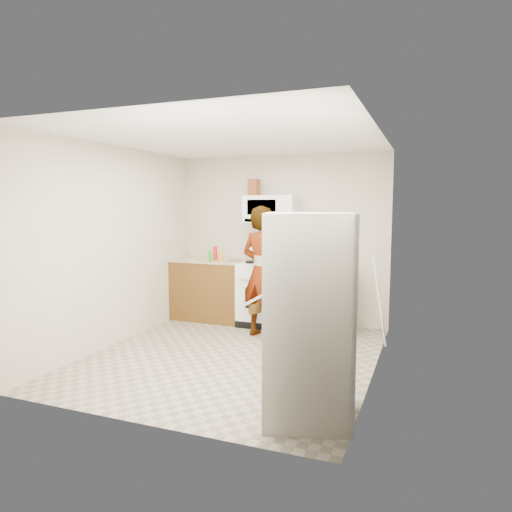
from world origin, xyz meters
The scene contains 20 objects.
floor centered at (0.00, 0.00, 0.00)m, with size 3.60×3.60×0.00m, color gray.
back_wall centered at (0.00, 1.79, 1.25)m, with size 3.20×0.02×2.50m, color beige.
right_wall centered at (1.59, 0.00, 1.25)m, with size 0.02×3.60×2.50m, color beige.
cabinet_left centered at (-1.04, 1.49, 0.45)m, with size 1.12×0.62×0.90m, color brown.
counter_left centered at (-1.04, 1.49, 0.92)m, with size 1.14×0.64×0.04m, color tan.
cabinet_right centered at (0.68, 1.49, 0.45)m, with size 0.80×0.62×0.90m, color brown.
counter_right centered at (0.68, 1.49, 0.92)m, with size 0.82×0.64×0.04m, color tan.
gas_range centered at (-0.10, 1.48, 0.49)m, with size 0.76×0.65×1.13m.
microwave centered at (-0.10, 1.61, 1.70)m, with size 0.76×0.38×0.40m, color white.
person centered at (0.05, 0.87, 0.88)m, with size 0.64×0.42×1.75m, color tan.
fridge centered at (1.20, -1.19, 0.85)m, with size 0.70×0.70×1.70m, color beige.
kettle centered at (0.89, 1.70, 1.02)m, with size 0.15×0.15×0.17m, color silver.
jug centered at (-0.35, 1.56, 2.02)m, with size 0.14×0.14×0.24m, color brown.
saucepan centered at (-0.29, 1.60, 1.01)m, with size 0.20×0.20×0.11m, color silver.
tray centered at (-0.01, 1.38, 0.96)m, with size 0.25×0.16×0.05m, color white.
bottle_spray centered at (-0.90, 1.38, 1.04)m, with size 0.06×0.06×0.21m, color red.
bottle_hot_sauce centered at (-0.78, 1.34, 1.02)m, with size 0.06×0.06×0.18m, color orange.
bottle_green_cap centered at (-0.90, 1.22, 1.02)m, with size 0.05×0.05×0.16m, color #1A921B.
pot_lid centered at (-0.60, 1.39, 0.94)m, with size 0.25×0.25×0.01m, color silver.
broom centered at (1.56, 0.91, 0.58)m, with size 0.03×0.03×1.15m, color silver.
Camera 1 is at (2.11, -4.74, 1.76)m, focal length 32.00 mm.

